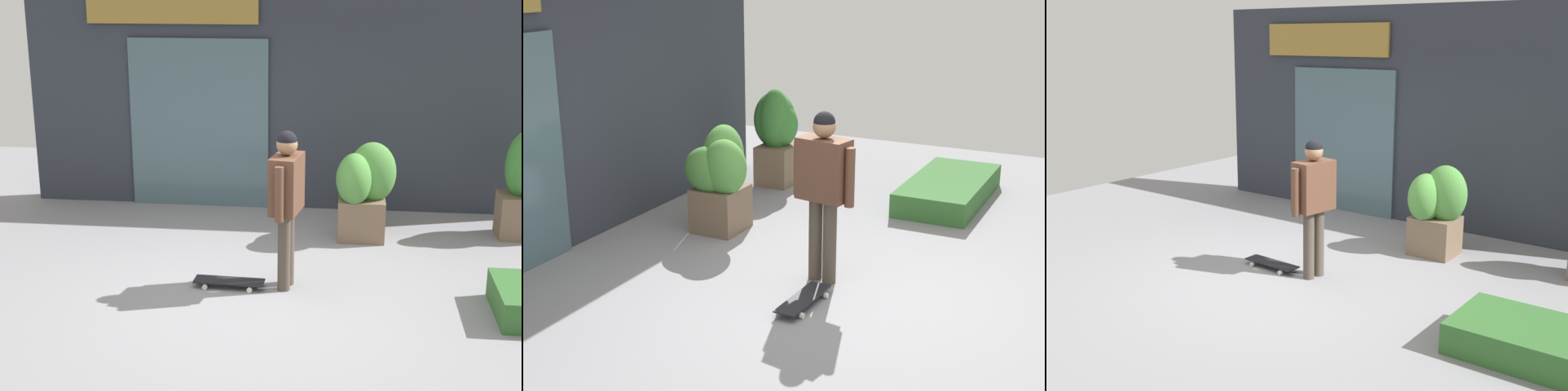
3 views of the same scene
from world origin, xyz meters
The scene contains 5 objects.
ground_plane centered at (0.00, 0.00, 0.00)m, with size 12.00×12.00×0.00m, color gray.
building_facade centered at (-0.07, 3.00, 1.61)m, with size 7.13×0.31×3.23m.
skateboarder centered at (0.20, 0.14, 1.01)m, with size 0.34×0.65×1.65m.
skateboard centered at (-0.38, 0.06, 0.06)m, with size 0.74×0.28×0.08m.
planter_box_right centered at (0.97, 1.73, 0.65)m, with size 0.72×0.73×1.19m.
Camera 1 is at (0.80, -7.15, 3.16)m, focal length 52.60 mm.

